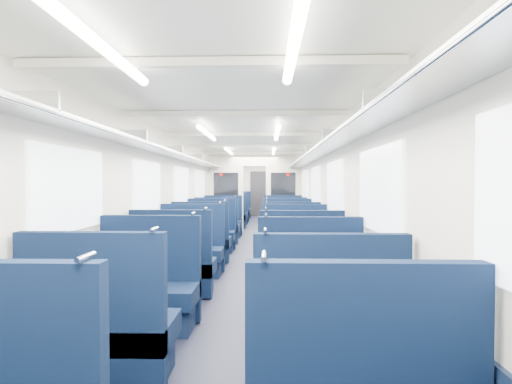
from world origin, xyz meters
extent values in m
cube|color=black|center=(0.00, 0.00, 0.00)|extent=(2.80, 18.00, 0.01)
cube|color=white|center=(0.00, 0.00, 2.35)|extent=(2.80, 18.00, 0.01)
cube|color=silver|center=(-1.40, 0.00, 1.18)|extent=(0.02, 18.00, 2.35)
cube|color=black|center=(-1.39, 0.00, 0.35)|extent=(0.03, 17.90, 0.70)
cube|color=silver|center=(1.40, 0.00, 1.18)|extent=(0.02, 18.00, 2.35)
cube|color=black|center=(1.39, 0.00, 0.35)|extent=(0.03, 17.90, 0.70)
cube|color=silver|center=(0.00, 9.00, 1.18)|extent=(2.80, 0.02, 2.35)
cube|color=#B2B5BA|center=(-1.22, 0.00, 1.97)|extent=(0.34, 17.40, 0.04)
cylinder|color=silver|center=(-1.04, 0.00, 1.95)|extent=(0.02, 17.40, 0.02)
cube|color=#B2B5BA|center=(-1.22, -6.00, 2.05)|extent=(0.34, 0.03, 0.14)
cube|color=#B2B5BA|center=(-1.22, -4.00, 2.05)|extent=(0.34, 0.03, 0.14)
cube|color=#B2B5BA|center=(-1.22, -2.00, 2.05)|extent=(0.34, 0.03, 0.14)
cube|color=#B2B5BA|center=(-1.22, 0.00, 2.05)|extent=(0.34, 0.03, 0.14)
cube|color=#B2B5BA|center=(-1.22, 2.00, 2.05)|extent=(0.34, 0.03, 0.14)
cube|color=#B2B5BA|center=(-1.22, 4.00, 2.05)|extent=(0.34, 0.03, 0.14)
cube|color=#B2B5BA|center=(-1.22, 6.00, 2.05)|extent=(0.34, 0.03, 0.14)
cube|color=#B2B5BA|center=(-1.22, 8.00, 2.05)|extent=(0.34, 0.03, 0.14)
cube|color=#B2B5BA|center=(1.22, 0.00, 1.97)|extent=(0.34, 17.40, 0.04)
cylinder|color=silver|center=(1.04, 0.00, 1.95)|extent=(0.02, 17.40, 0.02)
cube|color=#B2B5BA|center=(1.22, -6.00, 2.05)|extent=(0.34, 0.03, 0.14)
cube|color=#B2B5BA|center=(1.22, -4.00, 2.05)|extent=(0.34, 0.03, 0.14)
cube|color=#B2B5BA|center=(1.22, -2.00, 2.05)|extent=(0.34, 0.03, 0.14)
cube|color=#B2B5BA|center=(1.22, 0.00, 2.05)|extent=(0.34, 0.03, 0.14)
cube|color=#B2B5BA|center=(1.22, 2.00, 2.05)|extent=(0.34, 0.03, 0.14)
cube|color=#B2B5BA|center=(1.22, 4.00, 2.05)|extent=(0.34, 0.03, 0.14)
cube|color=#B2B5BA|center=(1.22, 6.00, 2.05)|extent=(0.34, 0.03, 0.14)
cube|color=#B2B5BA|center=(1.22, 8.00, 2.05)|extent=(0.34, 0.03, 0.14)
cube|color=white|center=(-1.38, -5.20, 1.42)|extent=(0.02, 1.30, 0.75)
cube|color=white|center=(-1.38, -2.90, 1.42)|extent=(0.02, 1.30, 0.75)
cube|color=white|center=(-1.38, -0.60, 1.42)|extent=(0.02, 1.30, 0.75)
cube|color=white|center=(-1.38, 1.70, 1.42)|extent=(0.02, 1.30, 0.75)
cube|color=white|center=(-1.38, 4.50, 1.42)|extent=(0.02, 1.30, 0.75)
cube|color=white|center=(-1.38, 6.80, 1.42)|extent=(0.02, 1.30, 0.75)
cube|color=white|center=(1.38, -5.20, 1.42)|extent=(0.02, 1.30, 0.75)
cube|color=white|center=(1.38, -2.90, 1.42)|extent=(0.02, 1.30, 0.75)
cube|color=white|center=(1.38, -0.60, 1.42)|extent=(0.02, 1.30, 0.75)
cube|color=white|center=(1.38, 1.70, 1.42)|extent=(0.02, 1.30, 0.75)
cube|color=white|center=(1.38, 4.50, 1.42)|extent=(0.02, 1.30, 0.75)
cube|color=white|center=(1.38, 6.80, 1.42)|extent=(0.02, 1.30, 0.75)
cube|color=silver|center=(0.00, -6.00, 2.31)|extent=(2.70, 0.06, 0.06)
cube|color=silver|center=(0.00, -4.00, 2.31)|extent=(2.70, 0.06, 0.06)
cube|color=silver|center=(0.00, -2.00, 2.31)|extent=(2.70, 0.06, 0.06)
cube|color=silver|center=(0.00, 0.00, 2.31)|extent=(2.70, 0.06, 0.06)
cube|color=silver|center=(0.00, 2.00, 2.31)|extent=(2.70, 0.06, 0.06)
cube|color=silver|center=(0.00, 4.00, 2.31)|extent=(2.70, 0.06, 0.06)
cube|color=silver|center=(0.00, 6.00, 2.31)|extent=(2.70, 0.06, 0.06)
cube|color=silver|center=(0.00, 8.00, 2.31)|extent=(2.70, 0.06, 0.06)
cylinder|color=white|center=(-0.55, -6.50, 2.26)|extent=(0.07, 1.60, 0.07)
cylinder|color=white|center=(-0.55, -2.50, 2.26)|extent=(0.07, 1.60, 0.07)
cylinder|color=white|center=(-0.55, 1.00, 2.26)|extent=(0.07, 1.60, 0.07)
cylinder|color=white|center=(-0.55, 5.50, 2.26)|extent=(0.07, 1.60, 0.07)
cylinder|color=white|center=(0.55, -6.50, 2.26)|extent=(0.07, 1.60, 0.07)
cylinder|color=white|center=(0.55, -2.50, 2.26)|extent=(0.07, 1.60, 0.07)
cylinder|color=white|center=(0.55, 1.00, 2.26)|extent=(0.07, 1.60, 0.07)
cylinder|color=white|center=(0.55, 5.50, 2.26)|extent=(0.07, 1.60, 0.07)
cube|color=black|center=(0.00, 8.94, 1.00)|extent=(0.75, 0.06, 2.00)
cube|color=silver|center=(-0.88, 3.38, 1.18)|extent=(1.05, 0.08, 2.35)
cube|color=black|center=(-0.87, 3.33, 1.40)|extent=(0.76, 0.02, 0.80)
cylinder|color=#B9100C|center=(-1.02, 3.33, 1.75)|extent=(0.12, 0.01, 0.12)
cube|color=silver|center=(0.88, 3.38, 1.18)|extent=(1.05, 0.08, 2.35)
cube|color=black|center=(0.87, 3.33, 1.40)|extent=(0.76, 0.02, 0.80)
cylinder|color=#B9100C|center=(1.02, 3.33, 1.75)|extent=(0.12, 0.01, 0.12)
cube|color=silver|center=(0.00, 3.38, 2.17)|extent=(0.70, 0.08, 0.35)
cylinder|color=silver|center=(-0.39, -7.04, 1.16)|extent=(0.02, 0.16, 0.02)
cylinder|color=silver|center=(0.39, -7.00, 1.16)|extent=(0.02, 0.16, 0.02)
cube|color=#0B1A36|center=(-0.83, -5.79, 0.36)|extent=(1.05, 0.55, 0.18)
cube|color=black|center=(-0.83, -5.79, 0.13)|extent=(0.97, 0.44, 0.27)
cube|color=#0B1A36|center=(-0.83, -6.02, 0.58)|extent=(1.05, 0.10, 1.12)
cylinder|color=silver|center=(-0.39, -6.02, 1.16)|extent=(0.02, 0.16, 0.02)
cube|color=#0B1A36|center=(0.83, -5.84, 0.36)|extent=(1.05, 0.55, 0.18)
cube|color=black|center=(0.83, -5.84, 0.13)|extent=(0.97, 0.44, 0.27)
cube|color=#0B1A36|center=(0.83, -6.06, 0.58)|extent=(1.05, 0.10, 1.12)
cylinder|color=silver|center=(0.39, -6.06, 1.16)|extent=(0.02, 0.16, 0.02)
cube|color=#0B1A36|center=(-0.83, -4.83, 0.36)|extent=(1.05, 0.55, 0.18)
cube|color=black|center=(-0.83, -4.83, 0.13)|extent=(0.97, 0.44, 0.27)
cube|color=#0B1A36|center=(-0.83, -4.60, 0.58)|extent=(1.05, 0.10, 1.12)
cylinder|color=silver|center=(-0.39, -4.60, 1.16)|extent=(0.02, 0.16, 0.02)
cube|color=#0B1A36|center=(0.83, -4.97, 0.36)|extent=(1.05, 0.55, 0.18)
cube|color=black|center=(0.83, -4.97, 0.13)|extent=(0.97, 0.44, 0.27)
cube|color=#0B1A36|center=(0.83, -4.75, 0.58)|extent=(1.05, 0.10, 1.12)
cylinder|color=silver|center=(0.39, -4.75, 1.16)|extent=(0.02, 0.16, 0.02)
cube|color=#0B1A36|center=(-0.83, -3.53, 0.36)|extent=(1.05, 0.55, 0.18)
cube|color=black|center=(-0.83, -3.53, 0.13)|extent=(0.97, 0.44, 0.27)
cube|color=#0B1A36|center=(-0.83, -3.75, 0.58)|extent=(1.05, 0.10, 1.12)
cylinder|color=silver|center=(-0.39, -3.75, 1.16)|extent=(0.02, 0.16, 0.02)
cube|color=#0B1A36|center=(0.83, -3.58, 0.36)|extent=(1.05, 0.55, 0.18)
cube|color=black|center=(0.83, -3.58, 0.13)|extent=(0.97, 0.44, 0.27)
cube|color=#0B1A36|center=(0.83, -3.81, 0.58)|extent=(1.05, 0.10, 1.12)
cylinder|color=silver|center=(0.39, -3.81, 1.16)|extent=(0.02, 0.16, 0.02)
cube|color=#0B1A36|center=(-0.83, -2.51, 0.36)|extent=(1.05, 0.55, 0.18)
cube|color=black|center=(-0.83, -2.51, 0.13)|extent=(0.97, 0.44, 0.27)
cube|color=#0B1A36|center=(-0.83, -2.28, 0.58)|extent=(1.05, 0.10, 1.12)
cylinder|color=silver|center=(-0.39, -2.28, 1.16)|extent=(0.02, 0.16, 0.02)
cube|color=#0B1A36|center=(0.83, -2.58, 0.36)|extent=(1.05, 0.55, 0.18)
cube|color=black|center=(0.83, -2.58, 0.13)|extent=(0.97, 0.44, 0.27)
cube|color=#0B1A36|center=(0.83, -2.35, 0.58)|extent=(1.05, 0.10, 1.12)
cylinder|color=silver|center=(0.39, -2.35, 1.16)|extent=(0.02, 0.16, 0.02)
cube|color=#0B1A36|center=(-0.83, -1.33, 0.36)|extent=(1.05, 0.55, 0.18)
cube|color=black|center=(-0.83, -1.33, 0.13)|extent=(0.97, 0.44, 0.27)
cube|color=#0B1A36|center=(-0.83, -1.56, 0.58)|extent=(1.05, 0.10, 1.12)
cylinder|color=silver|center=(-0.39, -1.56, 1.16)|extent=(0.02, 0.16, 0.02)
cube|color=#0B1A36|center=(0.83, -1.39, 0.36)|extent=(1.05, 0.55, 0.18)
cube|color=black|center=(0.83, -1.39, 0.13)|extent=(0.97, 0.44, 0.27)
cube|color=#0B1A36|center=(0.83, -1.61, 0.58)|extent=(1.05, 0.10, 1.12)
cylinder|color=silver|center=(0.39, -1.61, 1.16)|extent=(0.02, 0.16, 0.02)
cube|color=#0B1A36|center=(-0.83, -0.31, 0.36)|extent=(1.05, 0.55, 0.18)
cube|color=black|center=(-0.83, -0.31, 0.13)|extent=(0.97, 0.44, 0.27)
cube|color=#0B1A36|center=(-0.83, -0.09, 0.58)|extent=(1.05, 0.10, 1.12)
cylinder|color=silver|center=(-0.39, -0.09, 1.16)|extent=(0.02, 0.16, 0.02)
cube|color=#0B1A36|center=(0.83, -0.37, 0.36)|extent=(1.05, 0.55, 0.18)
cube|color=black|center=(0.83, -0.37, 0.13)|extent=(0.97, 0.44, 0.27)
cube|color=#0B1A36|center=(0.83, -0.15, 0.58)|extent=(1.05, 0.10, 1.12)
cylinder|color=silver|center=(0.39, -0.15, 1.16)|extent=(0.02, 0.16, 0.02)
cube|color=#0B1A36|center=(-0.83, 0.92, 0.36)|extent=(1.05, 0.55, 0.18)
cube|color=black|center=(-0.83, 0.92, 0.13)|extent=(0.97, 0.44, 0.27)
cube|color=#0B1A36|center=(-0.83, 0.70, 0.58)|extent=(1.05, 0.10, 1.12)
cylinder|color=silver|center=(-0.39, 0.70, 1.16)|extent=(0.02, 0.16, 0.02)
cube|color=#0B1A36|center=(0.83, 1.00, 0.36)|extent=(1.05, 0.55, 0.18)
cube|color=black|center=(0.83, 1.00, 0.13)|extent=(0.97, 0.44, 0.27)
cube|color=#0B1A36|center=(0.83, 0.77, 0.58)|extent=(1.05, 0.10, 1.12)
cylinder|color=silver|center=(0.39, 0.77, 1.16)|extent=(0.02, 0.16, 0.02)
cube|color=#0B1A36|center=(-0.83, 1.96, 0.36)|extent=(1.05, 0.55, 0.18)
cube|color=black|center=(-0.83, 1.96, 0.13)|extent=(0.97, 0.44, 0.27)
cube|color=#0B1A36|center=(-0.83, 2.18, 0.58)|extent=(1.05, 0.10, 1.12)
cylinder|color=silver|center=(-0.39, 2.18, 1.16)|extent=(0.02, 0.16, 0.02)
cube|color=#0B1A36|center=(0.83, 2.07, 0.36)|extent=(1.05, 0.55, 0.18)
cube|color=black|center=(0.83, 2.07, 0.13)|extent=(0.97, 0.44, 0.27)
cube|color=#0B1A36|center=(0.83, 2.29, 0.58)|extent=(1.05, 0.10, 1.12)
cylinder|color=silver|center=(0.39, 2.29, 1.16)|extent=(0.02, 0.16, 0.02)
cube|color=#0B1A36|center=(-0.83, 4.17, 0.36)|extent=(1.05, 0.55, 0.18)
cube|color=black|center=(-0.83, 4.17, 0.13)|extent=(0.97, 0.44, 0.27)
cube|color=#0B1A36|center=(-0.83, 3.95, 0.58)|extent=(1.05, 0.10, 1.12)
cylinder|color=silver|center=(-0.39, 3.95, 1.16)|extent=(0.02, 0.16, 0.02)
cube|color=#0B1A36|center=(0.83, 4.21, 0.36)|extent=(1.05, 0.55, 0.18)
cube|color=black|center=(0.83, 4.21, 0.13)|extent=(0.97, 0.44, 0.27)
cube|color=#0B1A36|center=(0.83, 3.99, 0.58)|extent=(1.05, 0.10, 1.12)
cylinder|color=silver|center=(0.39, 3.99, 1.16)|extent=(0.02, 0.16, 0.02)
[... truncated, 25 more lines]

